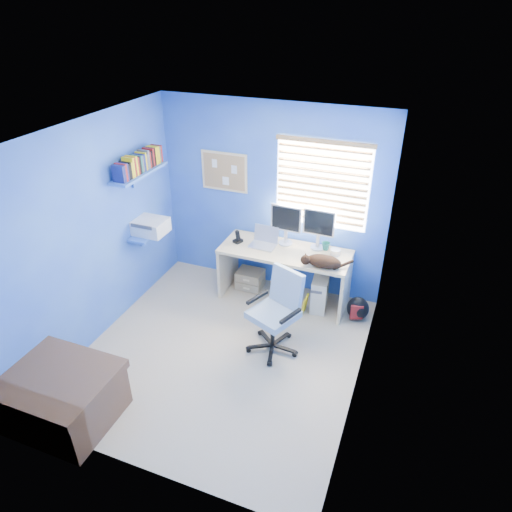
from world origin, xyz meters
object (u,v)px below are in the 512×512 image
at_px(desk, 284,275).
at_px(office_chair, 276,322).
at_px(laptop, 263,238).
at_px(tower_pc, 320,291).
at_px(cat, 324,261).

distance_m(desk, office_chair, 0.98).
relative_size(desk, laptop, 5.01).
bearing_deg(laptop, tower_pc, 2.10).
bearing_deg(office_chair, tower_pc, 73.99).
relative_size(desk, tower_pc, 3.67).
bearing_deg(laptop, desk, 0.62).
distance_m(laptop, cat, 0.88).
bearing_deg(cat, office_chair, -130.89).
distance_m(desk, tower_pc, 0.51).
xyz_separation_m(tower_pc, office_chair, (-0.28, -0.96, 0.14)).
bearing_deg(cat, tower_pc, 89.37).
xyz_separation_m(cat, tower_pc, (-0.06, 0.22, -0.59)).
xyz_separation_m(cat, office_chair, (-0.34, -0.74, -0.45)).
relative_size(desk, office_chair, 1.71).
height_order(tower_pc, office_chair, office_chair).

